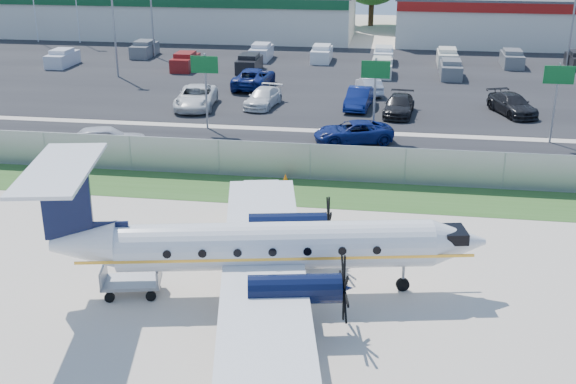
# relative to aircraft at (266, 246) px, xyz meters

# --- Properties ---
(ground) EXTENTS (170.00, 170.00, 0.00)m
(ground) POSITION_rel_aircraft_xyz_m (0.11, -1.29, -1.97)
(ground) COLOR beige
(ground) RESTS_ON ground
(grass_verge) EXTENTS (170.00, 4.00, 0.02)m
(grass_verge) POSITION_rel_aircraft_xyz_m (0.11, 10.71, -1.96)
(grass_verge) COLOR #2D561E
(grass_verge) RESTS_ON ground
(access_road) EXTENTS (170.00, 8.00, 0.02)m
(access_road) POSITION_rel_aircraft_xyz_m (0.11, 17.71, -1.96)
(access_road) COLOR black
(access_road) RESTS_ON ground
(parking_lot) EXTENTS (170.00, 32.00, 0.02)m
(parking_lot) POSITION_rel_aircraft_xyz_m (0.11, 38.71, -1.96)
(parking_lot) COLOR black
(parking_lot) RESTS_ON ground
(perimeter_fence) EXTENTS (120.00, 0.06, 1.99)m
(perimeter_fence) POSITION_rel_aircraft_xyz_m (0.11, 12.71, -0.97)
(perimeter_fence) COLOR gray
(perimeter_fence) RESTS_ON ground
(building_west) EXTENTS (46.40, 12.40, 5.24)m
(building_west) POSITION_rel_aircraft_xyz_m (-23.89, 60.69, 0.66)
(building_west) COLOR silver
(building_west) RESTS_ON ground
(sign_left) EXTENTS (1.80, 0.26, 5.00)m
(sign_left) POSITION_rel_aircraft_xyz_m (-7.89, 21.62, 1.64)
(sign_left) COLOR gray
(sign_left) RESTS_ON ground
(sign_mid) EXTENTS (1.80, 0.26, 5.00)m
(sign_mid) POSITION_rel_aircraft_xyz_m (3.11, 21.62, 1.64)
(sign_mid) COLOR gray
(sign_mid) RESTS_ON ground
(sign_right) EXTENTS (1.80, 0.26, 5.00)m
(sign_right) POSITION_rel_aircraft_xyz_m (14.11, 21.62, 1.64)
(sign_right) COLOR gray
(sign_right) RESTS_ON ground
(light_pole_nw) EXTENTS (0.90, 0.35, 9.09)m
(light_pole_nw) POSITION_rel_aircraft_xyz_m (-19.89, 36.71, 3.26)
(light_pole_nw) COLOR gray
(light_pole_nw) RESTS_ON ground
(light_pole_sw) EXTENTS (0.90, 0.35, 9.09)m
(light_pole_sw) POSITION_rel_aircraft_xyz_m (-19.89, 46.71, 3.26)
(light_pole_sw) COLOR gray
(light_pole_sw) RESTS_ON ground
(light_pole_se) EXTENTS (0.90, 0.35, 9.09)m
(light_pole_se) POSITION_rel_aircraft_xyz_m (20.11, 46.71, 3.26)
(light_pole_se) COLOR gray
(light_pole_se) RESTS_ON ground
(tree_line) EXTENTS (112.00, 6.00, 14.00)m
(tree_line) POSITION_rel_aircraft_xyz_m (0.11, 72.71, -1.97)
(tree_line) COLOR #1E5D1B
(tree_line) RESTS_ON ground
(aircraft) EXTENTS (16.73, 16.40, 5.11)m
(aircraft) POSITION_rel_aircraft_xyz_m (0.00, 0.00, 0.00)
(aircraft) COLOR silver
(aircraft) RESTS_ON ground
(baggage_cart_near) EXTENTS (2.37, 1.72, 1.12)m
(baggage_cart_near) POSITION_rel_aircraft_xyz_m (-4.95, -0.75, -1.45)
(baggage_cart_near) COLOR gray
(baggage_cart_near) RESTS_ON ground
(cone_starboard_wing) EXTENTS (0.41, 0.41, 0.59)m
(cone_starboard_wing) POSITION_rel_aircraft_xyz_m (-1.09, 11.81, -1.69)
(cone_starboard_wing) COLOR orange
(cone_starboard_wing) RESTS_ON ground
(road_car_west) EXTENTS (5.25, 3.59, 1.66)m
(road_car_west) POSITION_rel_aircraft_xyz_m (-12.52, 15.63, -1.97)
(road_car_west) COLOR silver
(road_car_west) RESTS_ON ground
(road_car_mid) EXTENTS (5.35, 3.53, 1.37)m
(road_car_mid) POSITION_rel_aircraft_xyz_m (1.93, 19.87, -1.97)
(road_car_mid) COLOR navy
(road_car_mid) RESTS_ON ground
(parked_car_a) EXTENTS (3.28, 6.03, 1.60)m
(parked_car_a) POSITION_rel_aircraft_xyz_m (-10.11, 27.02, -1.97)
(parked_car_a) COLOR silver
(parked_car_a) RESTS_ON ground
(parked_car_b) EXTENTS (2.56, 4.91, 1.36)m
(parked_car_b) POSITION_rel_aircraft_xyz_m (-5.28, 28.09, -1.97)
(parked_car_b) COLOR silver
(parked_car_b) RESTS_ON ground
(parked_car_c) EXTENTS (2.01, 4.76, 1.53)m
(parked_car_c) POSITION_rel_aircraft_xyz_m (1.77, 28.57, -1.97)
(parked_car_c) COLOR navy
(parked_car_c) RESTS_ON ground
(parked_car_d) EXTENTS (2.39, 4.98, 1.40)m
(parked_car_d) POSITION_rel_aircraft_xyz_m (4.72, 27.13, -1.97)
(parked_car_d) COLOR black
(parked_car_d) RESTS_ON ground
(parked_car_e) EXTENTS (3.64, 5.37, 1.44)m
(parked_car_e) POSITION_rel_aircraft_xyz_m (12.68, 28.50, -1.97)
(parked_car_e) COLOR black
(parked_car_e) RESTS_ON ground
(parked_car_f) EXTENTS (2.96, 6.04, 1.65)m
(parked_car_f) POSITION_rel_aircraft_xyz_m (-7.18, 34.21, -1.97)
(parked_car_f) COLOR navy
(parked_car_f) RESTS_ON ground
(parked_car_g) EXTENTS (2.48, 4.39, 1.37)m
(parked_car_g) POSITION_rel_aircraft_xyz_m (2.33, 33.30, -1.97)
(parked_car_g) COLOR silver
(parked_car_g) RESTS_ON ground
(far_parking_rows) EXTENTS (56.00, 10.00, 1.60)m
(far_parking_rows) POSITION_rel_aircraft_xyz_m (0.11, 43.71, -1.97)
(far_parking_rows) COLOR gray
(far_parking_rows) RESTS_ON ground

